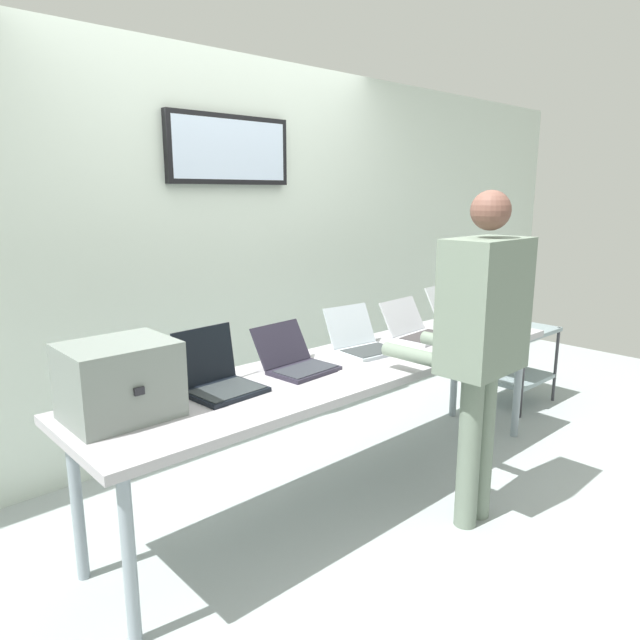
# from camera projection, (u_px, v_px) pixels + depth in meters

# --- Properties ---
(ground) EXTENTS (8.00, 8.00, 0.04)m
(ground) POSITION_uv_depth(u_px,v_px,m) (347.00, 494.00, 3.21)
(ground) COLOR #98A1A2
(back_wall) EXTENTS (8.00, 0.11, 2.47)m
(back_wall) POSITION_uv_depth(u_px,v_px,m) (226.00, 251.00, 3.74)
(back_wall) COLOR silver
(back_wall) RESTS_ON ground
(workbench) EXTENTS (2.93, 0.70, 0.74)m
(workbench) POSITION_uv_depth(u_px,v_px,m) (349.00, 372.00, 3.05)
(workbench) COLOR #A5A1A7
(workbench) RESTS_ON ground
(equipment_box) EXTENTS (0.42, 0.35, 0.31)m
(equipment_box) POSITION_uv_depth(u_px,v_px,m) (119.00, 380.00, 2.28)
(equipment_box) COLOR slate
(equipment_box) RESTS_ON workbench
(laptop_station_0) EXTENTS (0.34, 0.33, 0.28)m
(laptop_station_0) POSITION_uv_depth(u_px,v_px,m) (217.00, 377.00, 2.60)
(laptop_station_0) COLOR black
(laptop_station_0) RESTS_ON workbench
(laptop_station_1) EXTENTS (0.35, 0.37, 0.22)m
(laptop_station_1) POSITION_uv_depth(u_px,v_px,m) (295.00, 360.00, 2.91)
(laptop_station_1) COLOR #23202D
(laptop_station_1) RESTS_ON workbench
(laptop_station_2) EXTENTS (0.35, 0.38, 0.24)m
(laptop_station_2) POSITION_uv_depth(u_px,v_px,m) (362.00, 341.00, 3.26)
(laptop_station_2) COLOR #A8B3BC
(laptop_station_2) RESTS_ON workbench
(laptop_station_3) EXTENTS (0.38, 0.37, 0.22)m
(laptop_station_3) POSITION_uv_depth(u_px,v_px,m) (416.00, 329.00, 3.57)
(laptop_station_3) COLOR #ABAEB6
(laptop_station_3) RESTS_ON workbench
(laptop_station_4) EXTENTS (0.40, 0.42, 0.26)m
(laptop_station_4) POSITION_uv_depth(u_px,v_px,m) (461.00, 316.00, 3.91)
(laptop_station_4) COLOR #A9AFB2
(laptop_station_4) RESTS_ON workbench
(person) EXTENTS (0.45, 0.59, 1.64)m
(person) POSITION_uv_depth(u_px,v_px,m) (481.00, 330.00, 2.71)
(person) COLOR slate
(person) RESTS_ON ground
(paper_sheet) EXTENTS (0.24, 0.31, 0.00)m
(paper_sheet) POSITION_uv_depth(u_px,v_px,m) (368.00, 371.00, 2.90)
(paper_sheet) COLOR white
(paper_sheet) RESTS_ON workbench
(storage_cart) EXTENTS (0.56, 0.44, 0.60)m
(storage_cart) POSITION_uv_depth(u_px,v_px,m) (516.00, 353.00, 4.48)
(storage_cart) COLOR gray
(storage_cart) RESTS_ON ground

